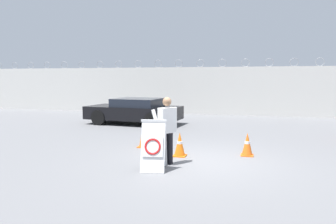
% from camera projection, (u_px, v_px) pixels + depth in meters
% --- Properties ---
extents(ground_plane, '(90.00, 90.00, 0.00)m').
position_uv_depth(ground_plane, '(201.00, 161.00, 8.43)').
color(ground_plane, slate).
extents(perimeter_wall, '(36.00, 0.30, 3.24)m').
position_uv_depth(perimeter_wall, '(233.00, 91.00, 18.98)').
color(perimeter_wall, silver).
rests_on(perimeter_wall, ground_plane).
extents(barricade_sign, '(0.65, 0.75, 1.18)m').
position_uv_depth(barricade_sign, '(154.00, 145.00, 7.59)').
color(barricade_sign, white).
rests_on(barricade_sign, ground_plane).
extents(security_guard, '(0.60, 0.54, 1.67)m').
position_uv_depth(security_guard, '(167.00, 128.00, 8.03)').
color(security_guard, black).
rests_on(security_guard, ground_plane).
extents(traffic_cone_near, '(0.34, 0.34, 0.64)m').
position_uv_depth(traffic_cone_near, '(247.00, 144.00, 9.02)').
color(traffic_cone_near, orange).
rests_on(traffic_cone_near, ground_plane).
extents(traffic_cone_mid, '(0.35, 0.35, 0.66)m').
position_uv_depth(traffic_cone_mid, '(180.00, 144.00, 8.96)').
color(traffic_cone_mid, orange).
rests_on(traffic_cone_mid, ground_plane).
extents(traffic_cone_far, '(0.36, 0.36, 0.78)m').
position_uv_depth(traffic_cone_far, '(144.00, 135.00, 10.14)').
color(traffic_cone_far, orange).
rests_on(traffic_cone_far, ground_plane).
extents(parked_car_front_coupe, '(4.46, 2.32, 1.20)m').
position_uv_depth(parked_car_front_coupe, '(134.00, 111.00, 15.25)').
color(parked_car_front_coupe, black).
rests_on(parked_car_front_coupe, ground_plane).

